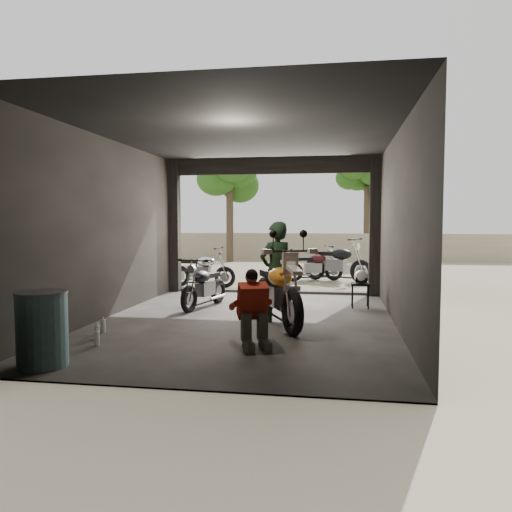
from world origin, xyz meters
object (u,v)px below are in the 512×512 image
(mechanic, at_px, (254,311))
(stool, at_px, (360,287))
(main_bike, at_px, (277,287))
(outside_bike_a, at_px, (202,267))
(rider, at_px, (276,272))
(oil_drum, at_px, (42,330))
(outside_bike_b, at_px, (314,263))
(left_bike, at_px, (204,283))
(sign_post, at_px, (404,225))
(outside_bike_c, at_px, (337,260))
(helmet, at_px, (361,277))

(mechanic, distance_m, stool, 3.76)
(main_bike, bearing_deg, outside_bike_a, 94.64)
(rider, bearing_deg, oil_drum, 13.50)
(main_bike, xyz_separation_m, outside_bike_b, (0.31, 6.36, -0.15))
(left_bike, height_order, outside_bike_a, outside_bike_a)
(oil_drum, distance_m, sign_post, 8.93)
(outside_bike_c, bearing_deg, main_bike, -160.84)
(outside_bike_b, bearing_deg, left_bike, 137.42)
(mechanic, distance_m, helmet, 3.77)
(outside_bike_a, xyz_separation_m, helmet, (3.97, -2.59, 0.11))
(outside_bike_c, xyz_separation_m, rider, (-1.03, -5.98, 0.23))
(rider, relative_size, sign_post, 0.71)
(outside_bike_c, bearing_deg, helmet, -146.13)
(mechanic, xyz_separation_m, stool, (1.56, 3.42, -0.08))
(left_bike, xyz_separation_m, oil_drum, (-0.81, -4.25, -0.05))
(left_bike, distance_m, helmet, 3.11)
(outside_bike_c, bearing_deg, outside_bike_b, 116.50)
(main_bike, relative_size, outside_bike_a, 1.26)
(helmet, height_order, oil_drum, oil_drum)
(rider, relative_size, helmet, 6.00)
(outside_bike_a, bearing_deg, main_bike, -147.03)
(stool, bearing_deg, outside_bike_c, 95.93)
(main_bike, relative_size, outside_bike_b, 1.31)
(outside_bike_b, height_order, stool, outside_bike_b)
(rider, xyz_separation_m, sign_post, (2.62, 4.17, 0.79))
(mechanic, relative_size, helmet, 3.59)
(stool, xyz_separation_m, sign_post, (1.13, 2.58, 1.22))
(main_bike, relative_size, rider, 1.15)
(outside_bike_c, distance_m, helmet, 4.42)
(left_bike, distance_m, stool, 3.10)
(sign_post, bearing_deg, outside_bike_c, 148.61)
(helmet, relative_size, sign_post, 0.12)
(outside_bike_a, distance_m, mechanic, 6.48)
(mechanic, bearing_deg, left_bike, 95.31)
(oil_drum, height_order, sign_post, sign_post)
(outside_bike_a, bearing_deg, outside_bike_c, -59.00)
(helmet, bearing_deg, left_bike, 170.61)
(rider, height_order, sign_post, sign_post)
(main_bike, distance_m, outside_bike_b, 6.37)
(outside_bike_b, xyz_separation_m, rider, (-0.37, -5.99, 0.35))
(outside_bike_a, height_order, outside_bike_c, outside_bike_c)
(outside_bike_c, relative_size, oil_drum, 2.07)
(rider, xyz_separation_m, mechanic, (-0.07, -1.83, -0.35))
(outside_bike_c, height_order, mechanic, outside_bike_c)
(outside_bike_c, height_order, sign_post, sign_post)
(helmet, distance_m, oil_drum, 6.11)
(rider, height_order, oil_drum, rider)
(outside_bike_c, distance_m, rider, 6.07)
(mechanic, distance_m, oil_drum, 2.65)
(stool, bearing_deg, helmet, -9.82)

